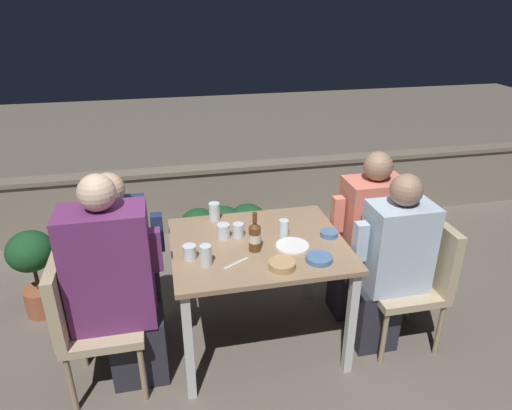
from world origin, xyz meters
The scene contains 25 objects.
ground_plane centered at (0.00, 0.00, 0.00)m, with size 16.00×16.00×0.00m, color #665B51.
parapet_wall centered at (0.00, 1.68, 0.32)m, with size 9.00×0.18×0.63m.
dining_table centered at (0.00, 0.00, 0.65)m, with size 1.04×0.86×0.74m.
planter_hedge centered at (-0.09, 0.85, 0.32)m, with size 0.73×0.47×0.57m.
chair_left_near centered at (-1.02, -0.16, 0.51)m, with size 0.44×0.44×0.86m.
person_purple_stripe centered at (-0.82, -0.16, 0.66)m, with size 0.51×0.26×1.31m.
chair_left_far centered at (-1.01, 0.18, 0.51)m, with size 0.44×0.44×0.86m.
person_navy_jumper centered at (-0.81, 0.18, 0.60)m, with size 0.47×0.26×1.19m.
chair_right_near centered at (0.99, -0.18, 0.51)m, with size 0.44×0.44×0.86m.
person_blue_shirt centered at (0.79, -0.18, 0.60)m, with size 0.47×0.26×1.18m.
chair_right_far centered at (0.98, 0.17, 0.51)m, with size 0.44×0.44×0.86m.
person_coral_top centered at (0.79, 0.17, 0.60)m, with size 0.48×0.26×1.20m.
beer_bottle centered at (-0.04, -0.08, 0.84)m, with size 0.07×0.07×0.24m.
plate_0 centered at (0.19, -0.09, 0.75)m, with size 0.20×0.20×0.01m.
bowl_0 centered at (0.44, -0.01, 0.76)m, with size 0.11×0.11×0.03m.
bowl_1 centered at (0.07, -0.30, 0.77)m, with size 0.15×0.15×0.04m.
bowl_2 centered at (0.29, -0.27, 0.76)m, with size 0.15×0.15×0.03m.
glass_cup_0 centered at (-0.10, 0.10, 0.79)m, with size 0.07×0.07×0.09m.
glass_cup_1 centered at (-0.33, -0.18, 0.80)m, with size 0.07×0.07×0.12m.
glass_cup_2 centered at (0.17, 0.05, 0.80)m, with size 0.06×0.06×0.10m.
glass_cup_3 centered at (-0.22, 0.36, 0.80)m, with size 0.07×0.07×0.12m.
glass_cup_4 centered at (-0.20, 0.10, 0.79)m, with size 0.08×0.08×0.09m.
glass_cup_5 centered at (-0.42, -0.10, 0.78)m, with size 0.08×0.08×0.08m.
fork_0 centered at (-0.17, -0.21, 0.75)m, with size 0.16×0.10×0.01m.
potted_plant centered at (-1.46, 0.61, 0.40)m, with size 0.31×0.31×0.65m.
Camera 1 is at (-0.51, -2.34, 2.11)m, focal length 32.00 mm.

